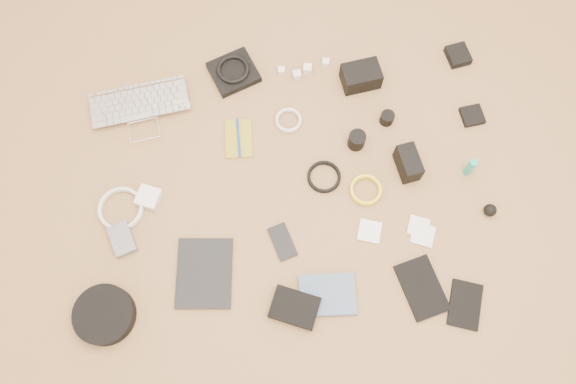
{
  "coord_description": "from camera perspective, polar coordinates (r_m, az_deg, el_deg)",
  "views": [
    {
      "loc": [
        -0.08,
        -0.65,
        1.91
      ],
      "look_at": [
        -0.02,
        -0.01,
        0.02
      ],
      "focal_mm": 35.0,
      "sensor_mm": 36.0,
      "label": 1
    }
  ],
  "objects": [
    {
      "name": "paperback",
      "position": [
        1.91,
        4.17,
        -12.48
      ],
      "size": [
        0.2,
        0.15,
        0.02
      ],
      "primitive_type": "imported",
      "rotation": [
        0.0,
        0.0,
        1.52
      ],
      "color": "#465B77",
      "rests_on": "ground"
    },
    {
      "name": "flash",
      "position": [
        2.05,
        12.12,
        2.89
      ],
      "size": [
        0.09,
        0.13,
        0.09
      ],
      "primitive_type": "cube",
      "rotation": [
        0.0,
        0.0,
        0.17
      ],
      "color": "black",
      "rests_on": "ground"
    },
    {
      "name": "drive_case",
      "position": [
        1.9,
        0.68,
        -11.66
      ],
      "size": [
        0.18,
        0.16,
        0.04
      ],
      "primitive_type": "cube",
      "rotation": [
        0.0,
        0.0,
        -0.4
      ],
      "color": "black",
      "rests_on": "ground"
    },
    {
      "name": "pen_blue",
      "position": [
        2.09,
        -5.05,
        5.53
      ],
      "size": [
        0.01,
        0.15,
        0.01
      ],
      "primitive_type": "cylinder",
      "rotation": [
        1.57,
        0.0,
        -0.0
      ],
      "color": "#1434A9",
      "rests_on": "notebook_olive"
    },
    {
      "name": "card_reader",
      "position": [
        2.23,
        18.2,
        7.38
      ],
      "size": [
        0.09,
        0.09,
        0.02
      ],
      "primitive_type": "cube",
      "rotation": [
        0.0,
        0.0,
        0.12
      ],
      "color": "black",
      "rests_on": "ground"
    },
    {
      "name": "filter_case_mid",
      "position": [
        2.02,
        13.12,
        -3.46
      ],
      "size": [
        0.09,
        0.09,
        0.01
      ],
      "primitive_type": "cube",
      "rotation": [
        0.0,
        0.0,
        -0.37
      ],
      "color": "silver",
      "rests_on": "ground"
    },
    {
      "name": "cable_yellow",
      "position": [
        2.03,
        7.88,
        0.16
      ],
      "size": [
        0.15,
        0.15,
        0.01
      ],
      "primitive_type": "torus",
      "rotation": [
        0.0,
        0.0,
        -0.42
      ],
      "color": "yellow",
      "rests_on": "ground"
    },
    {
      "name": "charger_c",
      "position": [
        2.24,
        3.86,
        12.99
      ],
      "size": [
        0.03,
        0.03,
        0.03
      ],
      "primitive_type": "cube",
      "rotation": [
        0.0,
        0.0,
        -0.22
      ],
      "color": "silver",
      "rests_on": "ground"
    },
    {
      "name": "notebook_olive",
      "position": [
        2.1,
        -5.03,
        5.43
      ],
      "size": [
        0.1,
        0.16,
        0.01
      ],
      "primitive_type": "cube",
      "rotation": [
        0.0,
        0.0,
        -0.03
      ],
      "color": "olive",
      "rests_on": "ground"
    },
    {
      "name": "cable_white_b",
      "position": [
        2.07,
        -16.58,
        -1.7
      ],
      "size": [
        0.21,
        0.21,
        0.01
      ],
      "primitive_type": "torus",
      "rotation": [
        0.0,
        0.0,
        -0.37
      ],
      "color": "silver",
      "rests_on": "ground"
    },
    {
      "name": "cable_white_a",
      "position": [
        2.12,
        0.05,
        7.22
      ],
      "size": [
        0.11,
        0.11,
        0.01
      ],
      "primitive_type": "torus",
      "rotation": [
        0.0,
        0.0,
        0.16
      ],
      "color": "silver",
      "rests_on": "ground"
    },
    {
      "name": "battery_charger",
      "position": [
        2.03,
        -16.47,
        -4.65
      ],
      "size": [
        0.1,
        0.13,
        0.03
      ],
      "primitive_type": "cube",
      "rotation": [
        0.0,
        0.0,
        0.32
      ],
      "color": "slate",
      "rests_on": "ground"
    },
    {
      "name": "filter_case_right",
      "position": [
        2.02,
        13.53,
        -4.25
      ],
      "size": [
        0.1,
        0.1,
        0.01
      ],
      "primitive_type": "cube",
      "rotation": [
        0.0,
        0.0,
        -0.39
      ],
      "color": "silver",
      "rests_on": "ground"
    },
    {
      "name": "air_blower",
      "position": [
        2.09,
        19.84,
        -1.75
      ],
      "size": [
        0.05,
        0.05,
        0.04
      ],
      "primitive_type": "sphere",
      "rotation": [
        0.0,
        0.0,
        0.15
      ],
      "color": "black",
      "rests_on": "ground"
    },
    {
      "name": "dslr_camera",
      "position": [
        2.18,
        7.42,
        11.58
      ],
      "size": [
        0.15,
        0.12,
        0.08
      ],
      "primitive_type": "cube",
      "rotation": [
        0.0,
        0.0,
        0.15
      ],
      "color": "black",
      "rests_on": "ground"
    },
    {
      "name": "headphones",
      "position": [
        2.2,
        -5.59,
        12.32
      ],
      "size": [
        0.14,
        0.14,
        0.02
      ],
      "primitive_type": "torus",
      "rotation": [
        0.0,
        0.0,
        0.08
      ],
      "color": "black",
      "rests_on": "headphone_pouch"
    },
    {
      "name": "filter_case_left",
      "position": [
        1.99,
        8.28,
        -3.97
      ],
      "size": [
        0.1,
        0.1,
        0.01
      ],
      "primitive_type": "cube",
      "rotation": [
        0.0,
        0.0,
        -0.31
      ],
      "color": "silver",
      "rests_on": "ground"
    },
    {
      "name": "notebook_black_a",
      "position": [
        1.98,
        13.44,
        -9.45
      ],
      "size": [
        0.17,
        0.23,
        0.01
      ],
      "primitive_type": "cube",
      "rotation": [
        0.0,
        0.0,
        0.25
      ],
      "color": "black",
      "rests_on": "ground"
    },
    {
      "name": "lens_a",
      "position": [
        2.07,
        6.99,
        5.25
      ],
      "size": [
        0.08,
        0.08,
        0.07
      ],
      "primitive_type": "cylinder",
      "rotation": [
        0.0,
        0.0,
        0.26
      ],
      "color": "black",
      "rests_on": "ground"
    },
    {
      "name": "headphone_case",
      "position": [
        1.98,
        -18.15,
        -11.77
      ],
      "size": [
        0.26,
        0.26,
        0.05
      ],
      "primitive_type": "cylinder",
      "rotation": [
        0.0,
        0.0,
        -0.42
      ],
      "color": "black",
      "rests_on": "ground"
    },
    {
      "name": "notebook_black_b",
      "position": [
        2.01,
        17.54,
        -10.86
      ],
      "size": [
        0.15,
        0.18,
        0.01
      ],
      "primitive_type": "cube",
      "rotation": [
        0.0,
        0.0,
        -0.33
      ],
      "color": "black",
      "rests_on": "ground"
    },
    {
      "name": "tablet",
      "position": [
        1.95,
        -8.49,
        -8.16
      ],
      "size": [
        0.21,
        0.26,
        0.01
      ],
      "primitive_type": "cube",
      "rotation": [
        0.0,
        0.0,
        -0.1
      ],
      "color": "black",
      "rests_on": "ground"
    },
    {
      "name": "charger_d",
      "position": [
        2.21,
        1.99,
        12.41
      ],
      "size": [
        0.04,
        0.04,
        0.03
      ],
      "primitive_type": "cube",
      "rotation": [
        0.0,
        0.0,
        -0.21
      ],
      "color": "silver",
      "rests_on": "ground"
    },
    {
      "name": "cable_black",
      "position": [
        2.03,
        3.67,
        1.5
      ],
      "size": [
        0.16,
        0.16,
        0.01
      ],
      "primitive_type": "torus",
      "rotation": [
        0.0,
        0.0,
        0.39
      ],
      "color": "black",
      "rests_on": "ground"
    },
    {
      "name": "charger_b",
      "position": [
        2.2,
        0.92,
        11.81
      ],
      "size": [
        0.03,
        0.03,
        0.03
      ],
      "primitive_type": "cube",
      "rotation": [
        0.0,
        0.0,
        0.08
      ],
      "color": "silver",
      "rests_on": "ground"
    },
    {
      "name": "power_brick",
      "position": [
        2.05,
        -13.99,
        -0.53
      ],
      "size": [
        0.1,
        0.1,
        0.03
      ],
      "primitive_type": "cube",
      "rotation": [
        0.0,
        0.0,
        -0.4
      ],
      "color": "silver",
      "rests_on": "ground"
    },
    {
      "name": "charger_a",
      "position": [
        2.21,
        -0.68,
        12.23
      ],
      "size": [
        0.03,
        0.03,
        0.03
      ],
      "primitive_type": "cube",
      "rotation": [
        0.0,
        0.0,
        -0.12
      ],
      "color": "silver",
      "rests_on": "ground"
    },
    {
      "name": "lens_cleaner",
      "position": [
        2.1,
        18.02,
        2.41
      ],
      "size": [
        0.03,
        0.03,
        0.09
      ],
      "primitive_type": "cylinder",
      "rotation": [
        0.0,
        0.0,
        -0.13
      ],
      "color": "teal",
      "rests_on": "ground"
    },
    {
      "name": "lens_b",
      "position": [
        2.13,
        10.03,
        7.41
      ],
      "size": [
        0.06,
        0.06,
        0.05
      ],
      "primitive_type": "cylinder",
      "rotation": [
        0.0,
        0.0,
        -0.23
      ],
      "color": "black",
      "rests_on": "ground"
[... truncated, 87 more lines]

